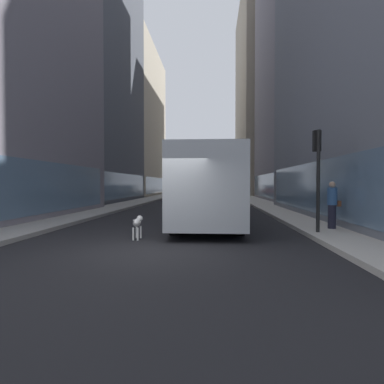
{
  "coord_description": "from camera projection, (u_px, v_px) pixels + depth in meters",
  "views": [
    {
      "loc": [
        1.42,
        -8.3,
        1.74
      ],
      "look_at": [
        0.48,
        5.77,
        1.4
      ],
      "focal_mm": 29.88,
      "sensor_mm": 36.0,
      "label": 1
    }
  ],
  "objects": [
    {
      "name": "car_grey_wagon",
      "position": [
        196.0,
        190.0,
        47.46
      ],
      "size": [
        1.88,
        4.64,
        1.62
      ],
      "color": "slate",
      "rests_on": "ground"
    },
    {
      "name": "pedestrian_with_handbag",
      "position": [
        332.0,
        205.0,
        11.45
      ],
      "size": [
        0.45,
        0.34,
        1.69
      ],
      "color": "#1E1E2D",
      "rests_on": "sidewalk_right"
    },
    {
      "name": "traffic_light_near",
      "position": [
        318.0,
        163.0,
        10.67
      ],
      "size": [
        0.24,
        0.41,
        3.4
      ],
      "color": "black",
      "rests_on": "sidewalk_right"
    },
    {
      "name": "building_left_far",
      "position": [
        129.0,
        123.0,
        50.74
      ],
      "size": [
        8.78,
        18.68,
        22.92
      ],
      "color": "#B2A893",
      "rests_on": "ground"
    },
    {
      "name": "sidewalk_right",
      "position": [
        245.0,
        197.0,
        42.95
      ],
      "size": [
        2.4,
        110.0,
        0.15
      ],
      "primitive_type": "cube",
      "color": "#ADA89E",
      "rests_on": "ground"
    },
    {
      "name": "sidewalk_left",
      "position": [
        161.0,
        196.0,
        43.7
      ],
      "size": [
        2.4,
        110.0,
        0.15
      ],
      "primitive_type": "cube",
      "color": "gray",
      "rests_on": "ground"
    },
    {
      "name": "car_black_suv",
      "position": [
        211.0,
        195.0,
        26.74
      ],
      "size": [
        1.8,
        4.77,
        1.62
      ],
      "color": "black",
      "rests_on": "ground"
    },
    {
      "name": "building_right_far",
      "position": [
        275.0,
        97.0,
        54.54
      ],
      "size": [
        11.89,
        21.82,
        33.25
      ],
      "color": "#A0937F",
      "rests_on": "ground"
    },
    {
      "name": "ground_plane",
      "position": [
        203.0,
        197.0,
        43.33
      ],
      "size": [
        120.0,
        120.0,
        0.0
      ],
      "primitive_type": "plane",
      "color": "black"
    },
    {
      "name": "car_white_van",
      "position": [
        198.0,
        190.0,
        55.98
      ],
      "size": [
        1.85,
        4.7,
        1.62
      ],
      "color": "silver",
      "rests_on": "ground"
    },
    {
      "name": "building_left_mid",
      "position": [
        81.0,
        2.0,
        31.98
      ],
      "size": [
        9.08,
        17.13,
        40.01
      ],
      "color": "#4C515B",
      "rests_on": "ground"
    },
    {
      "name": "transit_bus",
      "position": [
        209.0,
        184.0,
        15.0
      ],
      "size": [
        2.78,
        11.53,
        3.05
      ],
      "color": "#999EA3",
      "rests_on": "ground"
    },
    {
      "name": "car_red_coupe",
      "position": [
        221.0,
        190.0,
        54.81
      ],
      "size": [
        1.84,
        4.65,
        1.62
      ],
      "color": "red",
      "rests_on": "ground"
    },
    {
      "name": "box_truck",
      "position": [
        225.0,
        185.0,
        37.53
      ],
      "size": [
        2.3,
        7.5,
        3.05
      ],
      "color": "silver",
      "rests_on": "ground"
    },
    {
      "name": "dalmatian_dog",
      "position": [
        138.0,
        223.0,
        10.15
      ],
      "size": [
        0.22,
        0.96,
        0.72
      ],
      "color": "white",
      "rests_on": "ground"
    },
    {
      "name": "building_right_mid",
      "position": [
        314.0,
        21.0,
        33.4
      ],
      "size": [
        10.09,
        16.63,
        37.68
      ],
      "color": "slate",
      "rests_on": "ground"
    }
  ]
}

